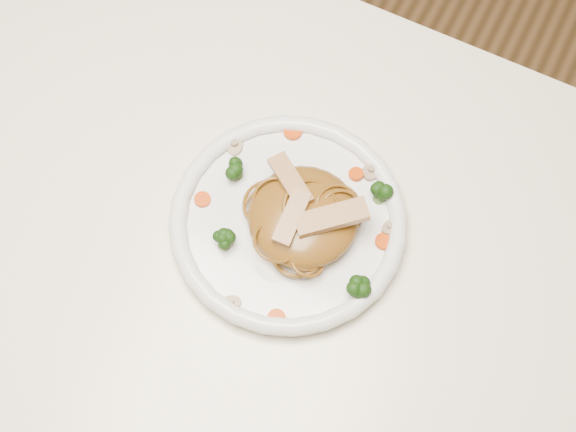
% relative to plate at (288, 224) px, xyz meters
% --- Properties ---
extents(ground, '(4.00, 4.00, 0.00)m').
position_rel_plate_xyz_m(ground, '(-0.10, -0.07, -0.76)').
color(ground, '#4D351A').
rests_on(ground, ground).
extents(table, '(1.20, 0.80, 0.75)m').
position_rel_plate_xyz_m(table, '(-0.10, -0.07, -0.11)').
color(table, white).
rests_on(table, ground).
extents(plate, '(0.33, 0.33, 0.02)m').
position_rel_plate_xyz_m(plate, '(0.00, 0.00, 0.00)').
color(plate, white).
rests_on(plate, table).
extents(noodle_mound, '(0.13, 0.13, 0.04)m').
position_rel_plate_xyz_m(noodle_mound, '(0.02, 0.01, 0.03)').
color(noodle_mound, brown).
rests_on(noodle_mound, plate).
extents(chicken_a, '(0.08, 0.07, 0.01)m').
position_rel_plate_xyz_m(chicken_a, '(0.05, 0.01, 0.05)').
color(chicken_a, tan).
rests_on(chicken_a, noodle_mound).
extents(chicken_b, '(0.07, 0.05, 0.01)m').
position_rel_plate_xyz_m(chicken_b, '(-0.01, 0.03, 0.05)').
color(chicken_b, tan).
rests_on(chicken_b, noodle_mound).
extents(chicken_c, '(0.02, 0.06, 0.01)m').
position_rel_plate_xyz_m(chicken_c, '(0.01, -0.01, 0.05)').
color(chicken_c, tan).
rests_on(chicken_c, noodle_mound).
extents(broccoli_0, '(0.03, 0.03, 0.03)m').
position_rel_plate_xyz_m(broccoli_0, '(0.08, 0.07, 0.02)').
color(broccoli_0, '#12330A').
rests_on(broccoli_0, plate).
extents(broccoli_1, '(0.03, 0.03, 0.03)m').
position_rel_plate_xyz_m(broccoli_1, '(-0.08, 0.02, 0.02)').
color(broccoli_1, '#12330A').
rests_on(broccoli_1, plate).
extents(broccoli_2, '(0.04, 0.04, 0.03)m').
position_rel_plate_xyz_m(broccoli_2, '(-0.05, -0.06, 0.02)').
color(broccoli_2, '#12330A').
rests_on(broccoli_2, plate).
extents(broccoli_3, '(0.03, 0.03, 0.03)m').
position_rel_plate_xyz_m(broccoli_3, '(0.11, -0.04, 0.02)').
color(broccoli_3, '#12330A').
rests_on(broccoli_3, plate).
extents(carrot_0, '(0.02, 0.02, 0.00)m').
position_rel_plate_xyz_m(carrot_0, '(0.04, 0.09, 0.01)').
color(carrot_0, '#E13C08').
rests_on(carrot_0, plate).
extents(carrot_1, '(0.02, 0.02, 0.00)m').
position_rel_plate_xyz_m(carrot_1, '(-0.10, -0.02, 0.01)').
color(carrot_1, '#E13C08').
rests_on(carrot_1, plate).
extents(carrot_2, '(0.02, 0.02, 0.00)m').
position_rel_plate_xyz_m(carrot_2, '(0.11, 0.03, 0.01)').
color(carrot_2, '#E13C08').
rests_on(carrot_2, plate).
extents(carrot_3, '(0.03, 0.03, 0.00)m').
position_rel_plate_xyz_m(carrot_3, '(-0.05, 0.10, 0.01)').
color(carrot_3, '#E13C08').
rests_on(carrot_3, plate).
extents(carrot_4, '(0.02, 0.02, 0.00)m').
position_rel_plate_xyz_m(carrot_4, '(0.04, -0.11, 0.01)').
color(carrot_4, '#E13C08').
rests_on(carrot_4, plate).
extents(mushroom_0, '(0.03, 0.03, 0.01)m').
position_rel_plate_xyz_m(mushroom_0, '(-0.01, -0.11, 0.01)').
color(mushroom_0, gray).
rests_on(mushroom_0, plate).
extents(mushroom_1, '(0.03, 0.03, 0.01)m').
position_rel_plate_xyz_m(mushroom_1, '(0.11, 0.04, 0.01)').
color(mushroom_1, gray).
rests_on(mushroom_1, plate).
extents(mushroom_2, '(0.04, 0.04, 0.01)m').
position_rel_plate_xyz_m(mushroom_2, '(-0.10, 0.06, 0.01)').
color(mushroom_2, gray).
rests_on(mushroom_2, plate).
extents(mushroom_3, '(0.03, 0.03, 0.01)m').
position_rel_plate_xyz_m(mushroom_3, '(0.06, 0.10, 0.01)').
color(mushroom_3, gray).
rests_on(mushroom_3, plate).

